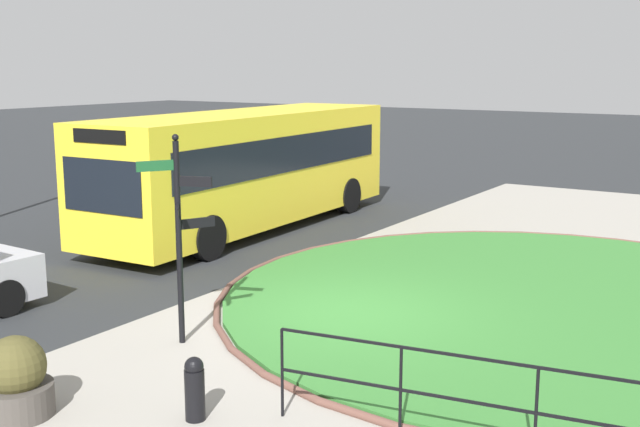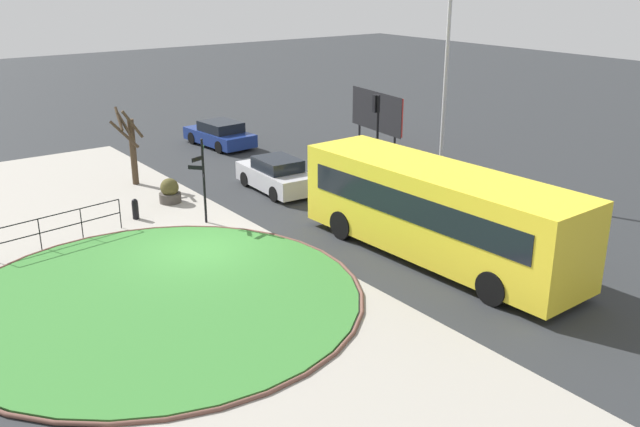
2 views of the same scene
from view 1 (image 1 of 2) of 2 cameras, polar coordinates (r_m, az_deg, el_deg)
The scene contains 9 objects.
ground at distance 13.31m, azimuth 1.98°, elevation -7.54°, with size 120.00×120.00×0.00m, color #282B2D.
sidewalk_paving at distance 12.63m, azimuth 8.21°, elevation -8.62°, with size 32.00×8.86×0.02m, color #9E998E.
grass_island at distance 14.54m, azimuth 16.00°, elevation -6.17°, with size 11.38×11.38×0.10m, color #387A33.
grass_kerb_ring at distance 14.54m, azimuth 16.00°, elevation -6.15°, with size 11.69×11.69×0.11m, color brown.
signpost_directional at distance 11.79m, azimuth -10.13°, elevation -0.98°, with size 1.03×0.84×3.19m.
bollard_foreground at distance 9.62m, azimuth -9.06°, elevation -12.41°, with size 0.24×0.24×0.80m.
railing_grass_edge at distance 8.79m, azimuth 10.55°, elevation -12.48°, with size 0.68×4.41×1.13m.
bus_yellow at distance 20.24m, azimuth -5.25°, elevation 3.42°, with size 10.21×2.98×2.99m.
planter_near_signpost at distance 10.27m, azimuth -21.15°, elevation -11.26°, with size 0.87×0.87×1.01m.
Camera 1 is at (-10.92, -6.38, 4.17)m, focal length 44.20 mm.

